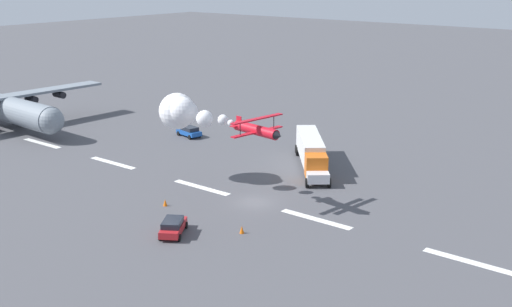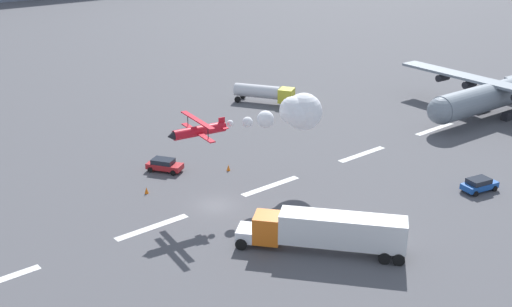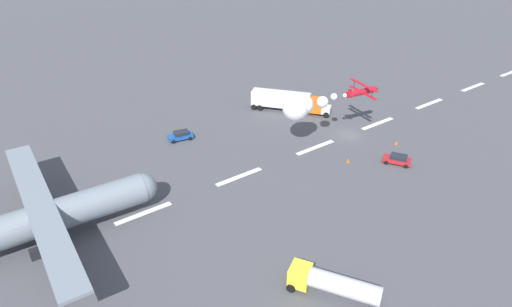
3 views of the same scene
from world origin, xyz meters
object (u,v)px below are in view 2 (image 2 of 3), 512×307
object	(u,v)px
cargo_transport_plane	(490,96)
fuel_tanker_truck	(265,92)
stunt_biplane_red	(292,113)
traffic_cone_near	(146,190)
airport_staff_sedan	(164,165)
followme_car_yellow	(479,184)
traffic_cone_far	(228,168)
semi_truck_orange	(326,230)

from	to	relation	value
cargo_transport_plane	fuel_tanker_truck	bearing A→B (deg)	128.00
stunt_biplane_red	traffic_cone_near	bearing A→B (deg)	151.87
fuel_tanker_truck	traffic_cone_near	xyz separation A→B (m)	(-32.13, -17.84, -1.37)
fuel_tanker_truck	airport_staff_sedan	bearing A→B (deg)	-153.33
stunt_biplane_red	followme_car_yellow	size ratio (longest dim) A/B	4.17
traffic_cone_far	airport_staff_sedan	bearing A→B (deg)	141.52
stunt_biplane_red	traffic_cone_far	size ratio (longest dim) A/B	24.66
cargo_transport_plane	followme_car_yellow	world-z (taller)	cargo_transport_plane
semi_truck_orange	traffic_cone_far	size ratio (longest dim) A/B	18.10
semi_truck_orange	traffic_cone_far	world-z (taller)	semi_truck_orange
cargo_transport_plane	traffic_cone_far	size ratio (longest dim) A/B	44.44
semi_truck_orange	traffic_cone_far	xyz separation A→B (m)	(4.50, 20.69, -1.76)
semi_truck_orange	followme_car_yellow	world-z (taller)	semi_truck_orange
followme_car_yellow	traffic_cone_far	distance (m)	28.62
traffic_cone_near	traffic_cone_far	world-z (taller)	same
semi_truck_orange	stunt_biplane_red	bearing A→B (deg)	59.30
stunt_biplane_red	traffic_cone_near	world-z (taller)	stunt_biplane_red
cargo_transport_plane	traffic_cone_near	bearing A→B (deg)	170.41
semi_truck_orange	followme_car_yellow	distance (m)	22.55
followme_car_yellow	cargo_transport_plane	bearing A→B (deg)	29.81
fuel_tanker_truck	traffic_cone_near	distance (m)	36.77
stunt_biplane_red	cargo_transport_plane	bearing A→B (deg)	-1.87
traffic_cone_far	fuel_tanker_truck	bearing A→B (deg)	40.90
cargo_transport_plane	semi_truck_orange	xyz separation A→B (m)	(-46.73, -12.32, -1.24)
stunt_biplane_red	fuel_tanker_truck	size ratio (longest dim) A/B	1.93
fuel_tanker_truck	followme_car_yellow	bearing A→B (deg)	-94.66
semi_truck_orange	traffic_cone_far	bearing A→B (deg)	77.74
airport_staff_sedan	traffic_cone_near	bearing A→B (deg)	-139.55
stunt_biplane_red	traffic_cone_near	distance (m)	18.13
fuel_tanker_truck	semi_truck_orange	bearing A→B (deg)	-123.38
fuel_tanker_truck	stunt_biplane_red	bearing A→B (deg)	-124.74
stunt_biplane_red	airport_staff_sedan	distance (m)	16.92
cargo_transport_plane	followme_car_yellow	xyz separation A→B (m)	(-24.27, -13.90, -2.57)
cargo_transport_plane	followme_car_yellow	bearing A→B (deg)	-150.19
followme_car_yellow	traffic_cone_far	xyz separation A→B (m)	(-17.96, 22.27, -0.44)
cargo_transport_plane	fuel_tanker_truck	distance (m)	34.06
stunt_biplane_red	traffic_cone_far	world-z (taller)	stunt_biplane_red
airport_staff_sedan	traffic_cone_near	size ratio (longest dim) A/B	6.07
traffic_cone_near	traffic_cone_far	size ratio (longest dim) A/B	1.00
stunt_biplane_red	airport_staff_sedan	xyz separation A→B (m)	(-9.54, 11.85, -7.41)
stunt_biplane_red	fuel_tanker_truck	xyz separation A→B (m)	(17.72, 25.55, -6.47)
traffic_cone_far	cargo_transport_plane	bearing A→B (deg)	-11.21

